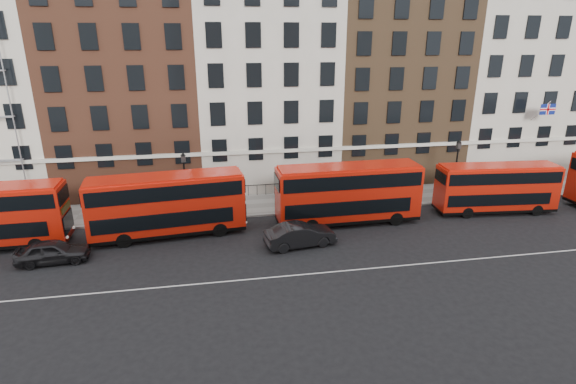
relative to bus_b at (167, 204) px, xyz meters
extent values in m
plane|color=black|center=(8.93, -5.41, -2.48)|extent=(120.00, 120.00, 0.00)
cube|color=slate|center=(8.93, 5.09, -2.41)|extent=(80.00, 5.00, 0.15)
cube|color=gray|center=(8.93, 2.59, -2.40)|extent=(80.00, 0.30, 0.16)
cube|color=white|center=(8.93, -7.41, -2.48)|extent=(70.00, 0.12, 0.01)
cube|color=brown|center=(-3.87, 12.59, 8.52)|extent=(12.80, 10.00, 22.00)
cube|color=#ADA798|center=(8.93, 12.59, 7.02)|extent=(12.80, 10.00, 19.00)
cube|color=brown|center=(21.73, 12.59, 8.02)|extent=(12.80, 10.00, 21.00)
cube|color=#B2AA9A|center=(34.53, 12.59, 7.52)|extent=(12.80, 10.00, 20.00)
cube|color=black|center=(-6.86, 0.09, -0.91)|extent=(0.12, 2.23, 1.31)
cube|color=black|center=(-6.86, 0.09, 0.17)|extent=(0.11, 1.92, 0.42)
cylinder|color=black|center=(-8.75, -1.07, -1.98)|extent=(1.02, 0.30, 1.01)
cylinder|color=black|center=(-8.79, 1.19, -1.98)|extent=(1.02, 0.30, 1.01)
cube|color=red|center=(0.04, 0.00, -0.06)|extent=(11.15, 3.68, 4.12)
cube|color=black|center=(0.04, 0.00, -1.99)|extent=(11.15, 3.72, 0.25)
cube|color=black|center=(-0.28, -0.03, -0.76)|extent=(9.91, 3.64, 1.09)
cube|color=black|center=(0.04, 0.00, 1.22)|extent=(10.74, 3.72, 1.04)
cube|color=red|center=(0.04, 0.00, 2.05)|extent=(10.82, 3.44, 0.19)
cube|color=black|center=(5.52, 0.55, -0.87)|extent=(0.31, 2.29, 1.35)
cube|color=black|center=(5.52, 0.55, 0.25)|extent=(0.28, 1.98, 0.44)
cylinder|color=black|center=(3.68, -0.81, -1.96)|extent=(1.07, 0.39, 1.04)
cylinder|color=black|center=(3.45, 1.52, -1.96)|extent=(1.07, 0.39, 1.04)
cylinder|color=black|center=(-2.96, -1.47, -1.96)|extent=(1.07, 0.39, 1.04)
cylinder|color=black|center=(-3.19, 0.85, -1.96)|extent=(1.07, 0.39, 1.04)
cube|color=red|center=(13.63, 0.00, -0.03)|extent=(11.13, 2.80, 4.17)
cube|color=black|center=(13.63, 0.00, -1.99)|extent=(11.13, 2.84, 0.25)
cube|color=black|center=(13.31, 0.00, -0.74)|extent=(9.86, 2.87, 1.11)
cube|color=black|center=(13.63, 0.00, 1.27)|extent=(10.71, 2.88, 1.06)
cube|color=red|center=(13.63, 0.00, 2.11)|extent=(10.81, 2.59, 0.19)
cube|color=black|center=(19.21, 0.08, -0.84)|extent=(0.12, 2.32, 1.37)
cube|color=black|center=(19.21, 0.08, 0.29)|extent=(0.11, 2.01, 0.44)
cylinder|color=black|center=(17.23, -1.13, -1.95)|extent=(1.06, 0.31, 1.06)
cylinder|color=black|center=(17.20, 1.24, -1.95)|extent=(1.06, 0.31, 1.06)
cylinder|color=black|center=(10.48, -1.23, -1.95)|extent=(1.06, 0.31, 1.06)
cylinder|color=black|center=(10.44, 1.14, -1.95)|extent=(1.06, 0.31, 1.06)
cube|color=red|center=(26.34, 0.00, -0.33)|extent=(9.89, 3.11, 3.66)
cube|color=black|center=(26.34, 0.00, -2.05)|extent=(9.89, 3.15, 0.22)
cube|color=black|center=(26.07, 0.03, -0.95)|extent=(8.79, 3.09, 0.97)
cube|color=black|center=(26.34, 0.00, 0.81)|extent=(9.53, 3.15, 0.93)
cube|color=red|center=(26.34, 0.00, 1.55)|extent=(9.60, 2.90, 0.17)
cube|color=black|center=(31.23, -0.40, -1.05)|extent=(0.24, 2.04, 1.20)
cube|color=black|center=(31.23, -0.40, -0.05)|extent=(0.22, 1.76, 0.39)
cylinder|color=black|center=(29.40, -1.29, -2.02)|extent=(0.95, 0.33, 0.93)
cylinder|color=black|center=(29.57, 0.78, -2.02)|extent=(0.95, 0.33, 0.93)
cylinder|color=black|center=(23.49, -0.80, -2.02)|extent=(0.95, 0.33, 0.93)
cylinder|color=black|center=(23.66, 1.27, -2.02)|extent=(0.95, 0.33, 0.93)
imported|color=#252427|center=(-7.12, -2.95, -1.72)|extent=(4.59, 2.09, 1.53)
imported|color=black|center=(9.17, -3.38, -1.66)|extent=(5.19, 2.48, 1.64)
cylinder|color=black|center=(1.22, 3.13, -0.03)|extent=(0.14, 0.14, 4.60)
cylinder|color=black|center=(1.22, 3.13, -2.03)|extent=(0.32, 0.32, 0.60)
cube|color=#262626|center=(1.22, 3.13, 2.52)|extent=(0.32, 0.32, 0.55)
cone|color=black|center=(1.22, 3.13, 2.87)|extent=(0.44, 0.44, 0.25)
cylinder|color=black|center=(24.57, 3.46, -0.03)|extent=(0.14, 0.14, 4.60)
cylinder|color=black|center=(24.57, 3.46, -2.03)|extent=(0.32, 0.32, 0.60)
cube|color=#262626|center=(24.57, 3.46, 2.52)|extent=(0.32, 0.32, 0.55)
cone|color=black|center=(24.57, 3.46, 2.87)|extent=(0.44, 0.44, 0.25)
cylinder|color=black|center=(31.58, 3.02, -1.03)|extent=(0.12, 0.12, 2.60)
cube|color=black|center=(31.58, 2.87, 0.57)|extent=(0.25, 0.30, 0.75)
sphere|color=red|center=(31.58, 2.70, 0.79)|extent=(0.14, 0.14, 0.14)
sphere|color=#0C9919|center=(31.58, 2.70, 0.35)|extent=(0.14, 0.14, 0.14)
camera|label=1|loc=(3.30, -31.40, 11.47)|focal=28.00mm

